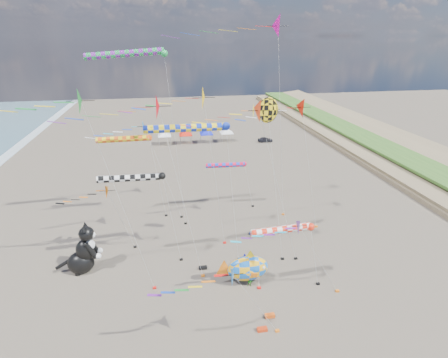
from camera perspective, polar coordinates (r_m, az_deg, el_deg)
name	(u,v)px	position (r m, az deg, el deg)	size (l,w,h in m)	color
ground	(252,340)	(33.01, 4.52, -24.72)	(260.00, 260.00, 0.00)	#50463B
delta_kite_0	(263,28)	(44.56, 6.45, 23.36)	(15.77, 2.90, 26.75)	#EB0A9D
delta_kite_1	(232,271)	(28.33, 1.24, -14.79)	(9.33, 1.83, 8.30)	blue
delta_kite_2	(291,231)	(32.62, 10.83, -8.36)	(10.50, 1.72, 8.94)	#63269E
delta_kite_3	(142,129)	(46.03, -13.20, 7.98)	(10.08, 1.84, 14.48)	#208CDC
delta_kite_4	(144,111)	(31.49, -12.89, 10.74)	(12.91, 2.51, 19.63)	red
delta_kite_5	(83,104)	(30.84, -21.98, 11.30)	(12.20, 2.44, 20.57)	#1B7B2C
delta_kite_6	(194,98)	(37.53, -4.96, 12.97)	(10.99, 2.67, 19.65)	yellow
delta_kite_7	(104,189)	(41.76, -19.03, -1.63)	(7.35, 1.89, 9.29)	orange
delta_kite_8	(296,110)	(42.38, 11.74, 10.95)	(11.29, 2.49, 17.59)	red
delta_kite_9	(263,111)	(34.14, 6.46, 10.96)	(11.23, 2.38, 18.93)	#FE3606
windsock_0	(126,139)	(47.35, -15.69, 6.28)	(8.39, 0.82, 12.16)	#EE5414
windsock_1	(134,178)	(36.96, -14.48, 0.13)	(8.17, 0.76, 11.05)	black
windsock_2	(285,230)	(34.08, 9.95, -8.14)	(7.63, 0.76, 7.46)	red
windsock_3	(129,55)	(42.79, -15.27, 19.02)	(10.37, 0.82, 22.70)	green
windsock_4	(190,128)	(34.23, -5.59, 8.22)	(9.67, 0.82, 16.32)	#122DB6
windsock_5	(228,165)	(50.03, 0.64, 2.28)	(7.25, 0.72, 7.38)	red
angelfish_kite	(266,112)	(36.58, 6.86, 10.87)	(3.74, 3.02, 18.42)	yellow
cat_inflatable	(81,248)	(41.37, -22.24, -10.41)	(4.30, 2.15, 5.81)	black
fish_inflatable	(247,268)	(37.21, 3.84, -14.35)	(5.72, 2.09, 4.12)	blue
person_adult	(255,267)	(39.21, 5.09, -14.17)	(0.63, 0.41, 1.73)	gray
child_green	(250,282)	(37.71, 4.25, -16.41)	(0.55, 0.43, 1.12)	#237E1B
child_blue	(244,258)	(41.00, 3.35, -12.76)	(0.69, 0.29, 1.17)	#1F26AA
kite_bag_0	(270,316)	(34.94, 7.50, -21.24)	(0.90, 0.44, 0.30)	#F15914
kite_bag_1	(253,233)	(46.48, 4.79, -8.82)	(0.90, 0.44, 0.30)	blue
kite_bag_2	(262,329)	(33.69, 6.25, -23.21)	(0.90, 0.44, 0.30)	red
kite_bag_3	(203,268)	(40.27, -3.47, -14.26)	(0.90, 0.44, 0.30)	black
tent_row	(196,130)	(84.65, -4.61, 7.90)	(19.20, 4.20, 3.80)	white
parked_car	(265,140)	(86.59, 6.75, 6.42)	(1.46, 3.64, 1.24)	#26262D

